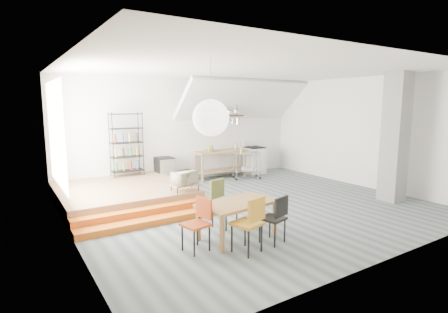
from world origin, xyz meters
TOP-DOWN VIEW (x-y plane):
  - floor at (0.00, 0.00)m, footprint 8.00×8.00m
  - wall_back at (0.00, 3.50)m, footprint 8.00×0.04m
  - wall_left at (-4.00, 0.00)m, footprint 0.04×7.00m
  - wall_right at (4.00, 0.00)m, footprint 0.04×7.00m
  - ceiling at (0.00, 0.00)m, footprint 8.00×7.00m
  - slope_ceiling at (1.80, 2.90)m, footprint 4.40×1.44m
  - window_pane at (-3.98, 1.50)m, footprint 0.02×2.50m
  - platform at (-2.50, 2.00)m, footprint 3.00×3.00m
  - step_lower at (-2.50, 0.05)m, footprint 3.00×0.35m
  - step_upper at (-2.50, 0.40)m, footprint 3.00×0.35m
  - concrete_column at (3.30, -1.50)m, footprint 0.50×0.50m
  - kitchen_counter at (1.10, 3.15)m, footprint 1.80×0.60m
  - stove at (2.50, 3.16)m, footprint 0.60×0.60m
  - pot_rack at (1.13, 2.92)m, footprint 1.20×0.50m
  - wire_shelving at (-2.00, 3.20)m, footprint 0.88×0.38m
  - microwave_shelf at (-1.40, 0.75)m, footprint 0.60×0.40m
  - paper_lantern at (-2.02, -1.54)m, footprint 0.60×0.60m
  - dining_table at (-1.42, -1.46)m, footprint 1.50×0.97m
  - chair_mustard at (-1.64, -2.15)m, footprint 0.54×0.54m
  - chair_black at (-1.03, -2.06)m, footprint 0.49×0.49m
  - chair_olive at (-1.35, -0.80)m, footprint 0.54×0.54m
  - chair_red at (-2.27, -1.57)m, footprint 0.47×0.47m
  - rolling_cart at (1.73, 2.57)m, footprint 0.97×0.75m
  - mini_fridge at (-0.87, 3.20)m, footprint 0.49×0.49m
  - microwave at (-1.40, 0.75)m, footprint 0.65×0.54m
  - bowl at (0.85, 3.10)m, footprint 0.28×0.28m

SIDE VIEW (x-z plane):
  - floor at x=0.00m, z-range 0.00..0.00m
  - step_lower at x=-2.50m, z-range 0.00..0.13m
  - step_upper at x=-2.50m, z-range 0.00..0.27m
  - platform at x=-2.50m, z-range 0.00..0.40m
  - mini_fridge at x=-0.87m, z-range 0.00..0.84m
  - stove at x=2.50m, z-range -0.11..1.07m
  - chair_black at x=-1.03m, z-range 0.08..0.94m
  - chair_red at x=-2.27m, z-range 0.09..0.96m
  - microwave_shelf at x=-1.40m, z-range 0.46..0.63m
  - rolling_cart at x=1.73m, z-range 0.13..0.99m
  - chair_olive at x=-1.35m, z-range 0.09..1.03m
  - chair_mustard at x=-1.64m, z-range 0.09..1.05m
  - dining_table at x=-1.42m, z-range 0.26..0.93m
  - kitchen_counter at x=1.10m, z-range 0.17..1.08m
  - microwave at x=-1.40m, z-range 0.56..0.87m
  - bowl at x=0.85m, z-range 0.91..0.96m
  - wire_shelving at x=-2.00m, z-range 0.43..2.23m
  - wall_back at x=0.00m, z-range 0.00..3.20m
  - wall_left at x=-4.00m, z-range 0.00..3.20m
  - wall_right at x=4.00m, z-range 0.00..3.20m
  - concrete_column at x=3.30m, z-range 0.00..3.20m
  - window_pane at x=-3.98m, z-range 0.70..2.90m
  - pot_rack at x=1.13m, z-range 1.26..2.69m
  - paper_lantern at x=-2.02m, z-range 1.90..2.50m
  - slope_ceiling at x=1.80m, z-range 1.89..3.21m
  - ceiling at x=0.00m, z-range 3.19..3.21m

